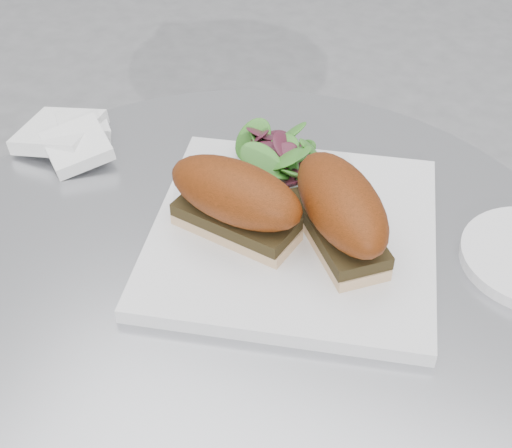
{
  "coord_description": "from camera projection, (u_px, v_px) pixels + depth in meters",
  "views": [
    {
      "loc": [
        0.22,
        -0.46,
        1.23
      ],
      "look_at": [
        -0.0,
        0.03,
        0.77
      ],
      "focal_mm": 50.0,
      "sensor_mm": 36.0,
      "label": 1
    }
  ],
  "objects": [
    {
      "name": "sandwich_left",
      "position": [
        235.0,
        199.0,
        0.7
      ],
      "size": [
        0.16,
        0.09,
        0.08
      ],
      "rotation": [
        0.0,
        0.0,
        -0.15
      ],
      "color": "tan",
      "rests_on": "plate"
    },
    {
      "name": "sandwich_right",
      "position": [
        341.0,
        210.0,
        0.69
      ],
      "size": [
        0.15,
        0.16,
        0.08
      ],
      "rotation": [
        0.0,
        0.0,
        -0.83
      ],
      "color": "tan",
      "rests_on": "plate"
    },
    {
      "name": "plate",
      "position": [
        293.0,
        233.0,
        0.74
      ],
      "size": [
        0.35,
        0.35,
        0.02
      ],
      "primitive_type": "cube",
      "rotation": [
        0.0,
        0.0,
        0.24
      ],
      "color": "white",
      "rests_on": "table"
    },
    {
      "name": "table",
      "position": [
        248.0,
        412.0,
        0.87
      ],
      "size": [
        0.7,
        0.7,
        0.73
      ],
      "color": "#AFB0B6",
      "rests_on": "ground"
    },
    {
      "name": "napkin",
      "position": [
        69.0,
        145.0,
        0.86
      ],
      "size": [
        0.14,
        0.14,
        0.02
      ],
      "primitive_type": null,
      "rotation": [
        0.0,
        0.0,
        -0.17
      ],
      "color": "white",
      "rests_on": "table"
    },
    {
      "name": "salad",
      "position": [
        285.0,
        155.0,
        0.79
      ],
      "size": [
        0.1,
        0.1,
        0.05
      ],
      "primitive_type": null,
      "color": "#468C2E",
      "rests_on": "plate"
    }
  ]
}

